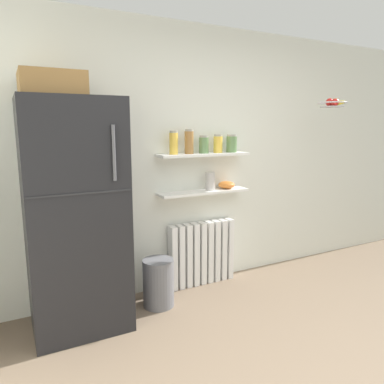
{
  "coord_description": "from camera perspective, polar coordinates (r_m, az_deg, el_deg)",
  "views": [
    {
      "loc": [
        -1.68,
        -1.22,
        1.62
      ],
      "look_at": [
        -0.22,
        1.6,
        1.05
      ],
      "focal_mm": 33.84,
      "sensor_mm": 36.0,
      "label": 1
    }
  ],
  "objects": [
    {
      "name": "ground_plane",
      "position": [
        2.9,
        15.36,
        -24.17
      ],
      "size": [
        7.04,
        7.04,
        0.0
      ],
      "primitive_type": "plane",
      "color": "#7A6651"
    },
    {
      "name": "back_wall",
      "position": [
        3.69,
        -0.17,
        5.21
      ],
      "size": [
        7.04,
        0.1,
        2.6
      ],
      "primitive_type": "cube",
      "color": "silver",
      "rests_on": "ground_plane"
    },
    {
      "name": "hanging_fruit_basket",
      "position": [
        4.12,
        21.35,
        12.9
      ],
      "size": [
        0.3,
        0.3,
        0.09
      ],
      "color": "#B2B2B7"
    },
    {
      "name": "storage_jar_3",
      "position": [
        3.65,
        4.12,
        7.6
      ],
      "size": [
        0.09,
        0.09,
        0.18
      ],
      "color": "yellow",
      "rests_on": "wall_shelf_upper"
    },
    {
      "name": "storage_jar_1",
      "position": [
        3.49,
        -0.47,
        7.93
      ],
      "size": [
        0.09,
        0.09,
        0.23
      ],
      "color": "olive",
      "rests_on": "wall_shelf_upper"
    },
    {
      "name": "wall_shelf_lower",
      "position": [
        3.62,
        1.83,
        0.03
      ],
      "size": [
        0.95,
        0.22,
        0.02
      ],
      "primitive_type": "cube",
      "color": "white"
    },
    {
      "name": "vase",
      "position": [
        3.64,
        2.87,
        1.73
      ],
      "size": [
        0.1,
        0.1,
        0.18
      ],
      "primitive_type": "cylinder",
      "color": "#B2ADA8",
      "rests_on": "wall_shelf_lower"
    },
    {
      "name": "shelf_bowl",
      "position": [
        3.75,
        5.46,
        1.13
      ],
      "size": [
        0.17,
        0.17,
        0.08
      ],
      "primitive_type": "ellipsoid",
      "color": "orange",
      "rests_on": "wall_shelf_lower"
    },
    {
      "name": "wall_shelf_upper",
      "position": [
        3.58,
        1.87,
        5.91
      ],
      "size": [
        0.95,
        0.22,
        0.02
      ],
      "primitive_type": "cube",
      "color": "white"
    },
    {
      "name": "radiator",
      "position": [
        3.82,
        1.55,
        -9.6
      ],
      "size": [
        0.72,
        0.12,
        0.66
      ],
      "color": "white",
      "rests_on": "ground_plane"
    },
    {
      "name": "storage_jar_2",
      "position": [
        3.57,
        1.87,
        7.49
      ],
      "size": [
        0.1,
        0.1,
        0.18
      ],
      "color": "#5B7F4C",
      "rests_on": "wall_shelf_upper"
    },
    {
      "name": "refrigerator",
      "position": [
        3.01,
        -18.02,
        -3.02
      ],
      "size": [
        0.74,
        0.67,
        2.02
      ],
      "color": "black",
      "rests_on": "ground_plane"
    },
    {
      "name": "storage_jar_0",
      "position": [
        3.42,
        -2.91,
        7.76
      ],
      "size": [
        0.08,
        0.08,
        0.22
      ],
      "color": "yellow",
      "rests_on": "wall_shelf_upper"
    },
    {
      "name": "trash_bin",
      "position": [
        3.42,
        -5.32,
        -14.05
      ],
      "size": [
        0.28,
        0.28,
        0.44
      ],
      "primitive_type": "cylinder",
      "color": "slate",
      "rests_on": "ground_plane"
    },
    {
      "name": "storage_jar_4",
      "position": [
        3.74,
        6.26,
        7.61
      ],
      "size": [
        0.11,
        0.11,
        0.18
      ],
      "color": "#5B7F4C",
      "rests_on": "wall_shelf_upper"
    }
  ]
}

